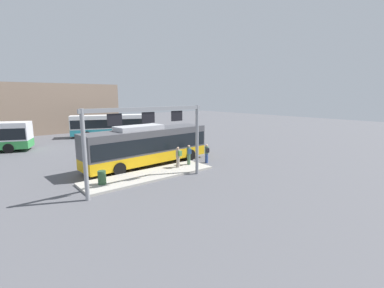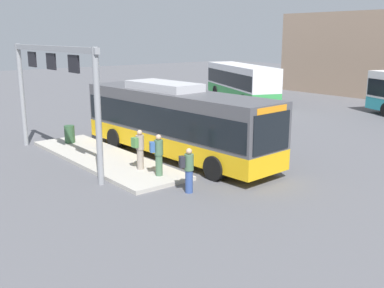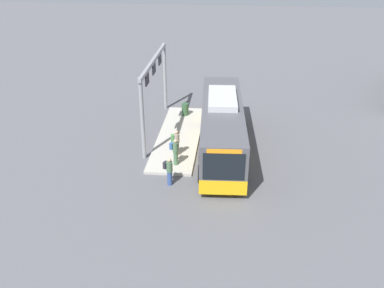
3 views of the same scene
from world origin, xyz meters
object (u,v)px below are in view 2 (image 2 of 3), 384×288
Objects in this scene: person_waiting_mid at (139,149)px; trash_bin at (70,134)px; person_boarding at (188,169)px; bus_background_left at (241,80)px; person_waiting_near at (158,154)px; bus_main at (175,119)px.

trash_bin is (-6.37, -0.22, -0.44)m from person_waiting_mid.
person_waiting_mid is (-3.17, -0.04, 0.16)m from person_boarding.
person_boarding is 3.18m from person_waiting_mid.
bus_background_left reaches higher than person_boarding.
person_waiting_mid is (-1.19, -0.10, 0.00)m from person_waiting_near.
person_waiting_near is (-1.98, 0.06, 0.16)m from person_boarding.
bus_main is 3.61m from person_waiting_near.
bus_background_left reaches higher than person_waiting_mid.
person_waiting_mid is (1.16, -2.73, -0.76)m from bus_main.
bus_main is 19.60m from bus_background_left.
bus_background_left is 6.49× the size of person_boarding.
person_waiting_near is 1.20m from person_waiting_mid.
bus_main is 12.57× the size of trash_bin.
trash_bin is (-9.55, -0.26, -0.28)m from person_boarding.
bus_main reaches higher than bus_background_left.
person_waiting_mid is 1.86× the size of trash_bin.
bus_main is 5.18m from person_boarding.
bus_background_left is 19.86m from trash_bin.
person_waiting_near is at bearing 2.42° from trash_bin.
bus_main is 1.04× the size of bus_background_left.
person_waiting_near reaches higher than trash_bin.
bus_background_left is at bearing 64.64° from person_boarding.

